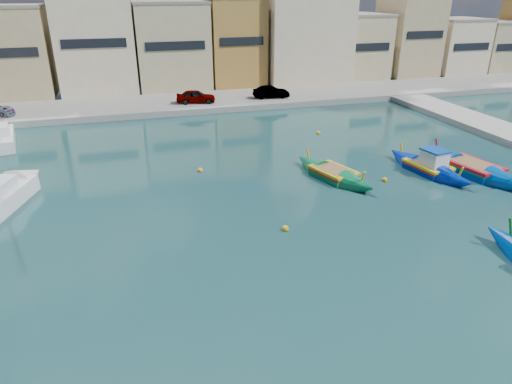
{
  "coord_description": "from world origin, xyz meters",
  "views": [
    {
      "loc": [
        -12.01,
        -14.66,
        11.0
      ],
      "look_at": [
        -5.82,
        6.0,
        1.4
      ],
      "focal_mm": 32.0,
      "sensor_mm": 36.0,
      "label": 1
    }
  ],
  "objects": [
    {
      "name": "luzzu_blue_cabin",
      "position": [
        6.8,
        8.84,
        0.31
      ],
      "size": [
        2.87,
        7.42,
        2.56
      ],
      "color": "#0026AD",
      "rests_on": "ground"
    },
    {
      "name": "luzzu_cyan_mid",
      "position": [
        9.43,
        7.84,
        0.27
      ],
      "size": [
        3.56,
        8.98,
        2.59
      ],
      "color": "#00459E",
      "rests_on": "ground"
    },
    {
      "name": "parked_cars",
      "position": [
        -10.83,
        30.5,
        1.24
      ],
      "size": [
        30.84,
        2.26,
        1.31
      ],
      "color": "#4C1919",
      "rests_on": "north_quay"
    },
    {
      "name": "church_block",
      "position": [
        10.0,
        40.0,
        8.41
      ],
      "size": [
        10.0,
        10.0,
        19.1
      ],
      "color": "beige",
      "rests_on": "ground"
    },
    {
      "name": "north_quay",
      "position": [
        0.0,
        32.0,
        0.3
      ],
      "size": [
        80.0,
        8.0,
        0.6
      ],
      "primitive_type": "cube",
      "color": "gray",
      "rests_on": "ground"
    },
    {
      "name": "ground",
      "position": [
        0.0,
        0.0,
        0.0
      ],
      "size": [
        160.0,
        160.0,
        0.0
      ],
      "primitive_type": "plane",
      "color": "#133039",
      "rests_on": "ground"
    },
    {
      "name": "north_townhouses",
      "position": [
        6.68,
        39.36,
        5.0
      ],
      "size": [
        83.2,
        7.87,
        10.19
      ],
      "color": "tan",
      "rests_on": "ground"
    },
    {
      "name": "yacht_midnorth",
      "position": [
        -18.61,
        12.65,
        0.42
      ],
      "size": [
        4.45,
        7.76,
        10.55
      ],
      "color": "white",
      "rests_on": "ground"
    },
    {
      "name": "luzzu_green",
      "position": [
        0.4,
        9.71,
        0.24
      ],
      "size": [
        3.81,
        7.25,
        2.22
      ],
      "color": "#0A6D3F",
      "rests_on": "ground"
    },
    {
      "name": "mooring_buoys",
      "position": [
        3.08,
        7.4,
        0.08
      ],
      "size": [
        22.28,
        22.11,
        0.36
      ],
      "color": "gold",
      "rests_on": "ground"
    }
  ]
}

